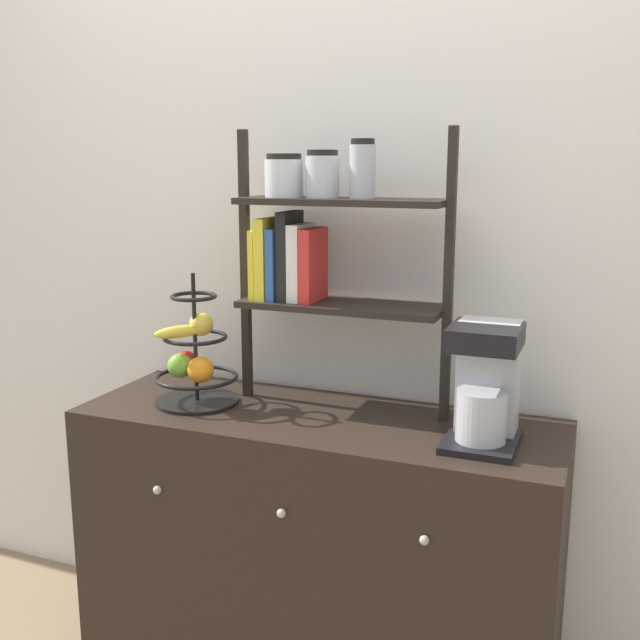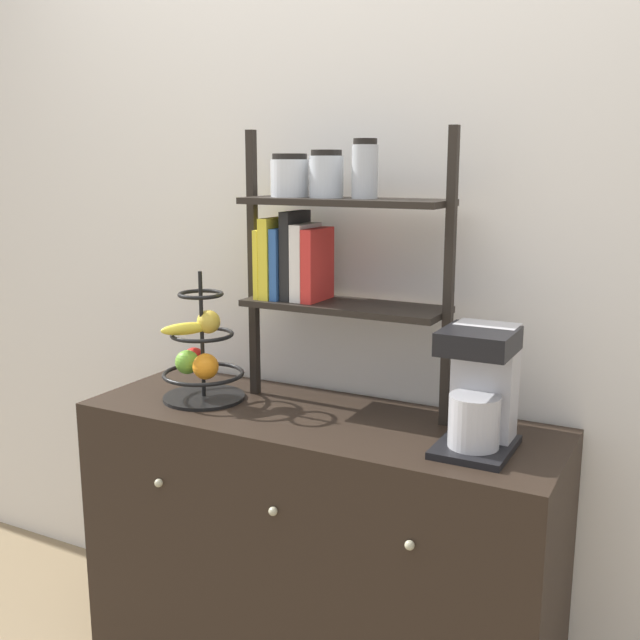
{
  "view_description": "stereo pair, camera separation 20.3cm",
  "coord_description": "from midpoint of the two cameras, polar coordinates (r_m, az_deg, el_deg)",
  "views": [
    {
      "loc": [
        0.75,
        -1.61,
        1.53
      ],
      "look_at": [
        0.01,
        0.23,
        1.11
      ],
      "focal_mm": 42.0,
      "sensor_mm": 36.0,
      "label": 1
    },
    {
      "loc": [
        0.94,
        -1.52,
        1.53
      ],
      "look_at": [
        0.01,
        0.23,
        1.11
      ],
      "focal_mm": 42.0,
      "sensor_mm": 36.0,
      "label": 2
    }
  ],
  "objects": [
    {
      "name": "coffee_maker",
      "position": [
        1.89,
        9.53,
        -4.83
      ],
      "size": [
        0.18,
        0.23,
        0.31
      ],
      "color": "black",
      "rests_on": "sideboard"
    },
    {
      "name": "sideboard",
      "position": [
        2.28,
        -2.93,
        -17.36
      ],
      "size": [
        1.36,
        0.49,
        0.84
      ],
      "color": "black",
      "rests_on": "ground_plane"
    },
    {
      "name": "fruit_stand",
      "position": [
        2.23,
        -12.21,
        -3.08
      ],
      "size": [
        0.24,
        0.24,
        0.39
      ],
      "color": "black",
      "rests_on": "sideboard"
    },
    {
      "name": "wall_back",
      "position": [
        2.26,
        -0.18,
        5.99
      ],
      "size": [
        7.0,
        0.05,
        2.6
      ],
      "primitive_type": "cube",
      "color": "silver",
      "rests_on": "ground_plane"
    },
    {
      "name": "shelf_hutch",
      "position": [
        2.11,
        -3.22,
        6.16
      ],
      "size": [
        0.63,
        0.2,
        0.79
      ],
      "color": "black",
      "rests_on": "sideboard"
    }
  ]
}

